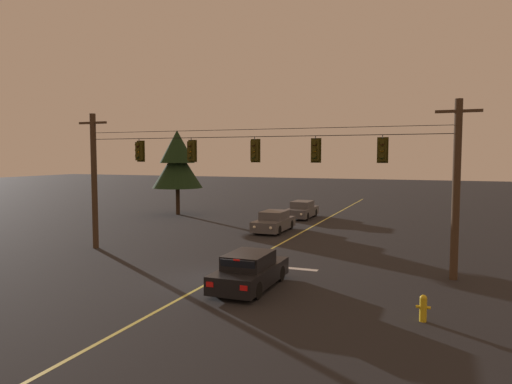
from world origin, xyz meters
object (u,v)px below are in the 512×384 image
Objects in this scene: traffic_light_rightmost at (382,150)px; car_waiting_near_lane at (250,271)px; traffic_light_centre at (254,151)px; fire_hydrant at (423,307)px; traffic_light_left_inner at (191,151)px; car_oncoming_lead at (274,222)px; traffic_light_right_inner at (315,150)px; traffic_light_leftmost at (139,151)px; car_oncoming_trailing at (302,210)px; tree_verge_far at (177,162)px.

car_waiting_near_lane is (-4.45, -4.22, -4.73)m from traffic_light_rightmost.
fire_hydrant is at bearing -36.06° from traffic_light_centre.
car_waiting_near_lane is 6.62m from fire_hydrant.
traffic_light_left_inner reaches higher than car_oncoming_lead.
traffic_light_right_inner is at bearing 130.65° from fire_hydrant.
car_oncoming_lead is (-8.13, 9.15, -4.73)m from traffic_light_rightmost.
traffic_light_leftmost and traffic_light_left_inner have the same top height.
car_oncoming_lead is at bearing 105.41° from car_waiting_near_lane.
traffic_light_left_inner is 0.28× the size of car_oncoming_trailing.
traffic_light_left_inner is 3.43m from traffic_light_centre.
car_waiting_near_lane is (8.01, -4.22, -4.73)m from traffic_light_leftmost.
traffic_light_centre is 1.00× the size of traffic_light_right_inner.
tree_verge_far reaches higher than traffic_light_left_inner.
traffic_light_leftmost is 1.00× the size of traffic_light_rightmost.
traffic_light_leftmost is at bearing 180.00° from traffic_light_left_inner.
traffic_light_leftmost reaches higher than car_oncoming_lead.
tree_verge_far is at bearing 152.17° from car_oncoming_lead.
traffic_light_leftmost is 17.85m from car_oncoming_trailing.
traffic_light_leftmost is 16.36m from tree_verge_far.
car_oncoming_lead is at bearing 103.57° from traffic_light_centre.
traffic_light_right_inner reaches higher than fire_hydrant.
traffic_light_centre is at bearing 109.28° from car_waiting_near_lane.
traffic_light_centre is at bearing 180.00° from traffic_light_rightmost.
traffic_light_right_inner is 0.28× the size of car_waiting_near_lane.
tree_verge_far reaches higher than car_waiting_near_lane.
car_oncoming_lead is at bearing 82.43° from traffic_light_left_inner.
car_oncoming_trailing is at bearing 116.43° from traffic_light_rightmost.
car_oncoming_lead and car_oncoming_trailing have the same top height.
traffic_light_rightmost is at bearing 0.00° from traffic_light_leftmost.
car_oncoming_trailing is (-8.30, 16.70, -4.73)m from traffic_light_rightmost.
traffic_light_centre is 17.52m from car_oncoming_trailing.
traffic_light_left_inner is 8.02m from car_waiting_near_lane.
traffic_light_rightmost is 0.17× the size of tree_verge_far.
car_oncoming_trailing is at bearing 86.40° from traffic_light_left_inner.
car_waiting_near_lane is at bearing -136.47° from traffic_light_rightmost.
traffic_light_right_inner reaches higher than car_oncoming_trailing.
traffic_light_left_inner and traffic_light_centre have the same top height.
car_oncoming_trailing is at bearing 100.44° from car_waiting_near_lane.
traffic_light_leftmost is 0.17× the size of tree_verge_far.
fire_hydrant is at bearing -13.43° from car_waiting_near_lane.
traffic_light_left_inner is 6.39m from traffic_light_right_inner.
traffic_light_centre is at bearing 143.94° from fire_hydrant.
traffic_light_rightmost is at bearing -48.38° from car_oncoming_lead.
traffic_light_centre is (3.43, 0.00, 0.00)m from traffic_light_left_inner.
traffic_light_centre is 6.51m from car_waiting_near_lane.
traffic_light_left_inner is 13.64m from fire_hydrant.
traffic_light_centre is 19.92m from tree_verge_far.
car_waiting_near_lane is 5.15× the size of fire_hydrant.
traffic_light_centre is 0.28× the size of car_oncoming_trailing.
car_oncoming_trailing is (-5.34, 16.70, -4.73)m from traffic_light_right_inner.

